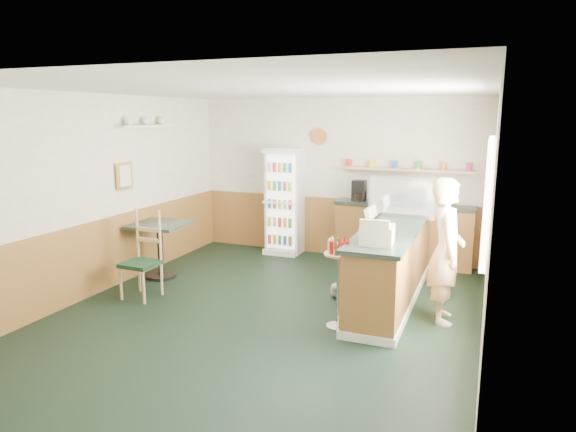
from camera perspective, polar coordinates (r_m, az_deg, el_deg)
The scene contains 13 objects.
ground at distance 6.48m, azimuth -2.47°, elevation -10.71°, with size 6.00×6.00×0.00m, color black.
room_envelope at distance 6.83m, azimuth -1.80°, elevation 3.68°, with size 5.04×6.02×2.72m.
service_counter at distance 6.93m, azimuth 11.52°, elevation -5.43°, with size 0.68×3.01×1.01m.
back_counter at distance 8.58m, azimuth 12.57°, elevation -1.68°, with size 2.24×0.42×1.69m.
drinks_fridge at distance 8.99m, azimuth -0.39°, elevation 1.66°, with size 0.61×0.53×1.86m.
display_case at distance 7.44m, azimuth 12.76°, elevation 2.07°, with size 0.93×0.49×0.53m.
cash_register at distance 5.76m, azimuth 9.88°, elevation -2.04°, with size 0.35×0.37×0.20m, color beige.
shopkeeper at distance 6.26m, azimuth 17.14°, elevation -3.73°, with size 0.57×0.41×1.71m, color tan.
condiment_stand at distance 5.87m, azimuth 5.61°, elevation -5.84°, with size 0.33×0.33×1.03m.
newspaper_rack at distance 7.15m, azimuth 9.11°, elevation -2.81°, with size 0.10×0.48×0.96m.
cafe_table at distance 7.89m, azimuth -14.05°, elevation -2.54°, with size 0.83×0.83×0.84m.
cafe_chair at distance 7.16m, azimuth -15.67°, elevation -3.83°, with size 0.45×0.45×1.17m.
dog_doorstop at distance 6.98m, azimuth 5.46°, elevation -8.18°, with size 0.19×0.24×0.23m.
Camera 1 is at (2.48, -5.48, 2.41)m, focal length 32.00 mm.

